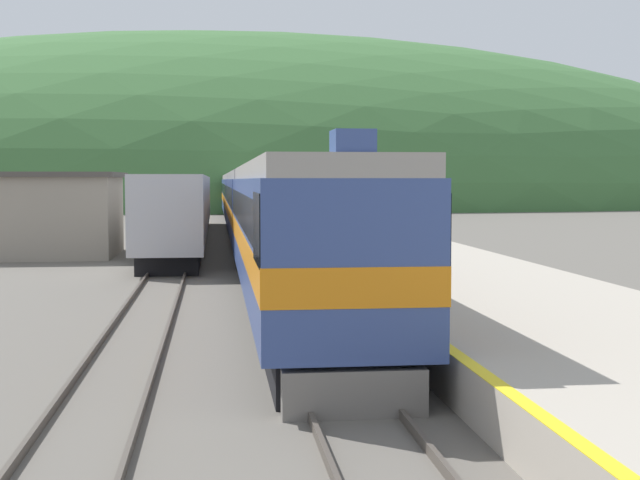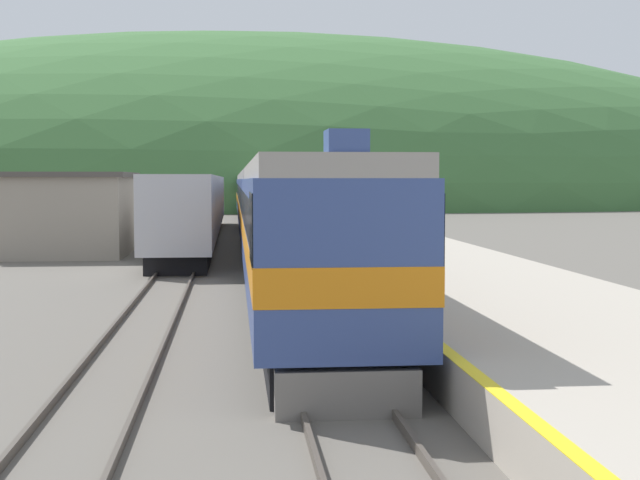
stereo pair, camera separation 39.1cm
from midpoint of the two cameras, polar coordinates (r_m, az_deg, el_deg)
track_main at (r=67.82m, az=-3.85°, el=0.77°), size 1.52×180.00×0.16m
track_siding at (r=67.82m, az=-7.30°, el=0.75°), size 1.52×180.00×0.16m
platform at (r=48.34m, az=3.00°, el=-0.05°), size 7.08×140.00×0.90m
distant_hills at (r=137.89m, az=-4.71°, el=2.31°), size 185.56×83.50×51.09m
station_shed at (r=45.86m, az=-16.31°, el=1.63°), size 7.47×7.33×4.11m
express_train_lead_car at (r=24.23m, az=-0.87°, el=0.41°), size 3.00×21.66×4.53m
carriage_second at (r=46.81m, az=-3.12°, el=2.07°), size 2.99×21.38×4.17m
carriage_third at (r=69.06m, az=-3.90°, el=2.65°), size 2.99×21.38×4.17m
carriage_fourth at (r=91.31m, az=-4.29°, el=2.94°), size 2.99×21.38×4.17m
carriage_fifth at (r=113.57m, az=-4.54°, el=3.13°), size 2.99×21.38×4.17m
siding_train at (r=55.42m, az=-7.71°, el=2.08°), size 2.90×42.80×3.96m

